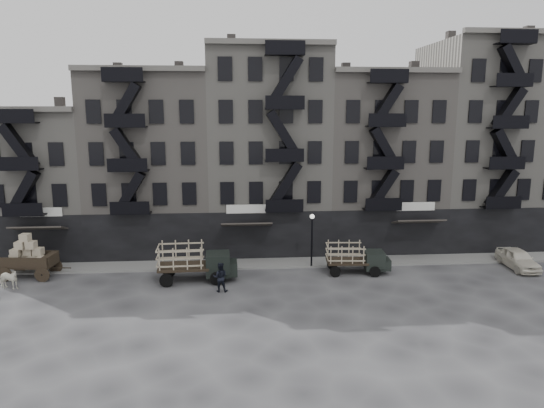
{
  "coord_description": "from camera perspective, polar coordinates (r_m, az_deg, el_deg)",
  "views": [
    {
      "loc": [
        -2.82,
        -33.32,
        12.13
      ],
      "look_at": [
        0.01,
        4.0,
        4.85
      ],
      "focal_mm": 32.0,
      "sensor_mm": 36.0,
      "label": 1
    }
  ],
  "objects": [
    {
      "name": "car_east",
      "position": [
        42.45,
        26.95,
        -5.75
      ],
      "size": [
        1.98,
        4.55,
        1.53
      ],
      "primitive_type": "imported",
      "rotation": [
        0.0,
        0.0,
        -0.04
      ],
      "color": "beige",
      "rests_on": "ground"
    },
    {
      "name": "building_west",
      "position": [
        46.84,
        -25.84,
        2.39
      ],
      "size": [
        10.0,
        11.35,
        13.2
      ],
      "color": "gray",
      "rests_on": "ground"
    },
    {
      "name": "wagon",
      "position": [
        39.81,
        -26.87,
        -5.16
      ],
      "size": [
        4.06,
        2.49,
        3.26
      ],
      "rotation": [
        0.0,
        0.0,
        -0.11
      ],
      "color": "black",
      "rests_on": "ground"
    },
    {
      "name": "building_east",
      "position": [
        48.91,
        23.64,
        6.43
      ],
      "size": [
        10.0,
        11.35,
        19.2
      ],
      "color": "gray",
      "rests_on": "ground"
    },
    {
      "name": "pedestrian_mid",
      "position": [
        33.3,
        -6.11,
        -8.55
      ],
      "size": [
        1.05,
        0.85,
        2.03
      ],
      "primitive_type": "imported",
      "rotation": [
        0.0,
        0.0,
        3.06
      ],
      "color": "black",
      "rests_on": "ground"
    },
    {
      "name": "stake_truck_west",
      "position": [
        35.35,
        -9.07,
        -6.47
      ],
      "size": [
        5.65,
        2.5,
        2.8
      ],
      "rotation": [
        0.0,
        0.0,
        0.04
      ],
      "color": "black",
      "rests_on": "ground"
    },
    {
      "name": "lamp_post",
      "position": [
        37.57,
        4.72,
        -3.43
      ],
      "size": [
        0.36,
        0.36,
        4.28
      ],
      "color": "black",
      "rests_on": "ground"
    },
    {
      "name": "building_mideast",
      "position": [
        45.25,
        12.19,
        4.89
      ],
      "size": [
        10.0,
        11.35,
        16.2
      ],
      "color": "gray",
      "rests_on": "ground"
    },
    {
      "name": "building_midwest",
      "position": [
        43.98,
        -13.76,
        4.66
      ],
      "size": [
        10.0,
        11.35,
        16.2
      ],
      "color": "gray",
      "rests_on": "ground"
    },
    {
      "name": "sidewalk",
      "position": [
        39.08,
        0.01,
        -6.96
      ],
      "size": [
        55.0,
        2.5,
        0.15
      ],
      "primitive_type": "cube",
      "color": "slate",
      "rests_on": "ground"
    },
    {
      "name": "building_center",
      "position": [
        43.39,
        -0.6,
        6.21
      ],
      "size": [
        10.0,
        11.35,
        18.2
      ],
      "color": "gray",
      "rests_on": "ground"
    },
    {
      "name": "horse",
      "position": [
        38.17,
        -28.64,
        -7.78
      ],
      "size": [
        1.87,
        1.26,
        1.44
      ],
      "primitive_type": "imported",
      "rotation": [
        0.0,
        0.0,
        1.26
      ],
      "color": "silver",
      "rests_on": "ground"
    },
    {
      "name": "stake_truck_east",
      "position": [
        37.12,
        9.84,
        -6.04
      ],
      "size": [
        4.83,
        2.26,
        2.36
      ],
      "rotation": [
        0.0,
        0.0,
        -0.08
      ],
      "color": "black",
      "rests_on": "ground"
    },
    {
      "name": "ground",
      "position": [
        35.57,
        0.47,
        -8.93
      ],
      "size": [
        140.0,
        140.0,
        0.0
      ],
      "primitive_type": "plane",
      "color": "#38383A",
      "rests_on": "ground"
    }
  ]
}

